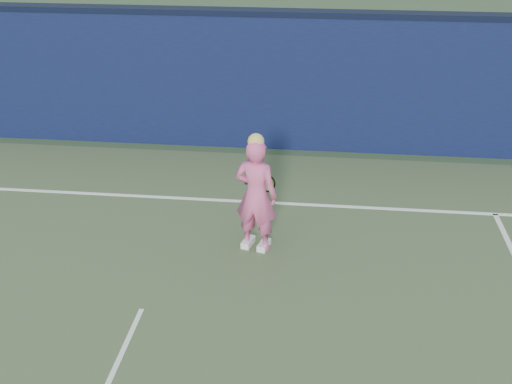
# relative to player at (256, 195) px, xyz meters

# --- Properties ---
(ground) EXTENTS (80.00, 80.00, 0.00)m
(ground) POSITION_rel_player_xyz_m (-1.21, -2.63, -0.83)
(ground) COLOR #34482C
(ground) RESTS_ON ground
(backstop_wall) EXTENTS (24.00, 0.40, 2.50)m
(backstop_wall) POSITION_rel_player_xyz_m (-1.21, 3.87, 0.42)
(backstop_wall) COLOR black
(backstop_wall) RESTS_ON ground
(wall_cap) EXTENTS (24.00, 0.42, 0.10)m
(wall_cap) POSITION_rel_player_xyz_m (-1.21, 3.87, 1.72)
(wall_cap) COLOR black
(wall_cap) RESTS_ON backstop_wall
(player) EXTENTS (0.67, 0.52, 1.71)m
(player) POSITION_rel_player_xyz_m (0.00, 0.00, 0.00)
(player) COLOR #D9548B
(player) RESTS_ON ground
(racket) EXTENTS (0.47, 0.23, 0.27)m
(racket) POSITION_rel_player_xyz_m (0.08, 0.41, -0.01)
(racket) COLOR black
(racket) RESTS_ON ground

